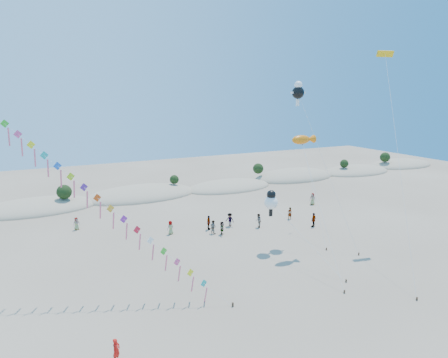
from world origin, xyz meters
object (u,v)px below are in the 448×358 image
kite_train (59,168)px  fish_kite (303,140)px  flyer_foreground (116,350)px  parafoil_kite (386,60)px

kite_train → fish_kite: 23.83m
kite_train → flyer_foreground: size_ratio=13.56×
flyer_foreground → fish_kite: bearing=-17.8°
fish_kite → parafoil_kite: parafoil_kite is taller
fish_kite → flyer_foreground: 26.52m
parafoil_kite → flyer_foreground: parafoil_kite is taller
kite_train → parafoil_kite: bearing=-3.3°
fish_kite → kite_train: bearing=177.6°
kite_train → parafoil_kite: 35.12m
parafoil_kite → flyer_foreground: size_ratio=13.17×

